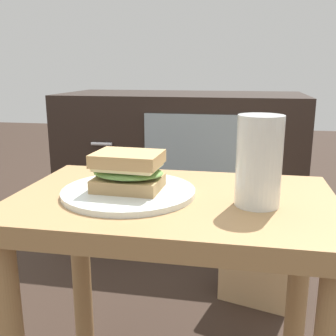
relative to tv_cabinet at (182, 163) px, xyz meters
The scene contains 6 objects.
side_table 0.96m from the tv_cabinet, 82.25° to the right, with size 0.56×0.36×0.46m.
tv_cabinet is the anchor object (origin of this frame).
plate 0.97m from the tv_cabinet, 87.00° to the right, with size 0.24×0.24×0.01m, color silver.
sandwich_front 0.98m from the tv_cabinet, 87.00° to the right, with size 0.13×0.10×0.07m.
beer_glass 1.03m from the tv_cabinet, 74.40° to the right, with size 0.07×0.07×0.15m.
paper_bag 0.60m from the tv_cabinet, 58.19° to the right, with size 0.23×0.17×0.31m.
Camera 1 is at (0.11, -0.65, 0.68)m, focal length 42.26 mm.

